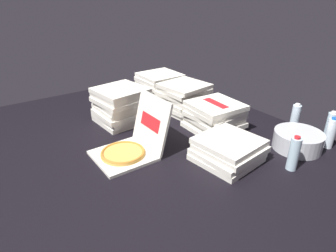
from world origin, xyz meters
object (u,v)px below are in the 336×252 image
at_px(water_bottle_3, 330,127).
at_px(water_bottle_2, 330,133).
at_px(water_bottle_0, 295,118).
at_px(pizza_stack_left_far, 228,150).
at_px(pizza_stack_right_far, 160,86).
at_px(pizza_stack_center_far, 121,105).
at_px(open_pizza_box, 131,145).
at_px(pizza_stack_right_near, 184,97).
at_px(pizza_stack_center_near, 214,116).
at_px(ice_bucket, 298,140).
at_px(water_bottle_1, 294,154).

bearing_deg(water_bottle_3, water_bottle_2, -61.33).
xyz_separation_m(water_bottle_0, water_bottle_3, (0.25, 0.08, 0.00)).
bearing_deg(pizza_stack_left_far, pizza_stack_right_far, 166.60).
relative_size(pizza_stack_right_far, pizza_stack_center_far, 0.94).
height_order(open_pizza_box, pizza_stack_right_near, open_pizza_box).
height_order(open_pizza_box, pizza_stack_right_far, open_pizza_box).
height_order(pizza_stack_center_far, water_bottle_3, pizza_stack_center_far).
bearing_deg(pizza_stack_right_far, pizza_stack_center_near, -2.87).
xyz_separation_m(ice_bucket, water_bottle_2, (0.13, 0.21, 0.05)).
bearing_deg(pizza_stack_right_near, pizza_stack_right_far, 179.45).
bearing_deg(water_bottle_3, water_bottle_1, -83.15).
distance_m(pizza_stack_center_far, ice_bucket, 1.47).
bearing_deg(water_bottle_1, open_pizza_box, -135.38).
bearing_deg(water_bottle_0, pizza_stack_right_far, -159.93).
height_order(water_bottle_0, water_bottle_3, same).
distance_m(open_pizza_box, ice_bucket, 1.24).
bearing_deg(water_bottle_2, pizza_stack_right_near, -159.60).
bearing_deg(water_bottle_3, pizza_stack_left_far, -106.40).
height_order(water_bottle_2, water_bottle_3, same).
height_order(pizza_stack_right_far, pizza_stack_center_near, pizza_stack_right_far).
bearing_deg(water_bottle_3, ice_bucket, -101.54).
distance_m(water_bottle_0, water_bottle_2, 0.32).
height_order(pizza_stack_right_far, pizza_stack_right_near, same).
bearing_deg(water_bottle_3, pizza_stack_center_far, -137.05).
xyz_separation_m(pizza_stack_center_near, water_bottle_2, (0.73, 0.49, -0.00)).
height_order(water_bottle_1, water_bottle_2, same).
bearing_deg(pizza_stack_right_near, pizza_stack_center_far, -100.88).
distance_m(pizza_stack_center_far, water_bottle_0, 1.48).
bearing_deg(ice_bucket, water_bottle_0, 128.00).
bearing_deg(pizza_stack_left_far, water_bottle_2, 67.34).
height_order(pizza_stack_right_far, pizza_stack_left_far, pizza_stack_right_far).
height_order(water_bottle_0, water_bottle_1, same).
distance_m(pizza_stack_center_near, pizza_stack_left_far, 0.50).
height_order(pizza_stack_center_near, pizza_stack_left_far, pizza_stack_center_near).
height_order(pizza_stack_right_near, water_bottle_3, pizza_stack_right_near).
relative_size(pizza_stack_right_near, water_bottle_1, 1.86).
distance_m(ice_bucket, water_bottle_3, 0.33).
distance_m(pizza_stack_center_far, water_bottle_3, 1.72).
bearing_deg(ice_bucket, water_bottle_1, -63.82).
relative_size(pizza_stack_center_near, water_bottle_3, 1.78).
height_order(pizza_stack_center_near, water_bottle_1, water_bottle_1).
xyz_separation_m(pizza_stack_left_far, water_bottle_0, (-0.00, 0.79, 0.04)).
xyz_separation_m(pizza_stack_right_far, pizza_stack_left_far, (1.30, -0.31, -0.06)).
height_order(pizza_stack_center_near, ice_bucket, pizza_stack_center_near).
distance_m(pizza_stack_left_far, ice_bucket, 0.58).
bearing_deg(pizza_stack_left_far, water_bottle_1, 39.23).
distance_m(pizza_stack_right_far, water_bottle_1, 1.63).
xyz_separation_m(open_pizza_box, water_bottle_0, (0.46, 1.30, 0.04)).
height_order(open_pizza_box, pizza_stack_center_far, open_pizza_box).
xyz_separation_m(pizza_stack_center_far, water_bottle_3, (1.26, 1.17, -0.04)).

